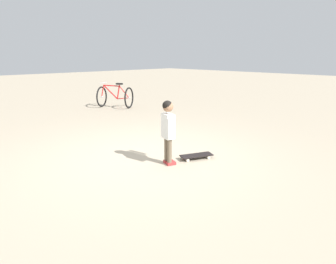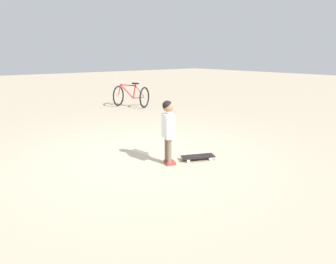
% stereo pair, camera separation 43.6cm
% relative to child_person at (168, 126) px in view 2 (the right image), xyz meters
% --- Properties ---
extents(ground_plane, '(50.00, 50.00, 0.00)m').
position_rel_child_person_xyz_m(ground_plane, '(-0.09, 0.58, -0.66)').
color(ground_plane, tan).
extents(child_person, '(0.31, 0.31, 1.06)m').
position_rel_child_person_xyz_m(child_person, '(0.00, 0.00, 0.00)').
color(child_person, brown).
rests_on(child_person, ground).
extents(skateboard, '(0.60, 0.40, 0.07)m').
position_rel_child_person_xyz_m(skateboard, '(0.52, -0.17, -0.60)').
color(skateboard, black).
rests_on(skateboard, ground).
extents(bicycle_near, '(1.16, 1.28, 0.85)m').
position_rel_child_person_xyz_m(bicycle_near, '(2.32, 5.03, -0.28)').
color(bicycle_near, black).
rests_on(bicycle_near, ground).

